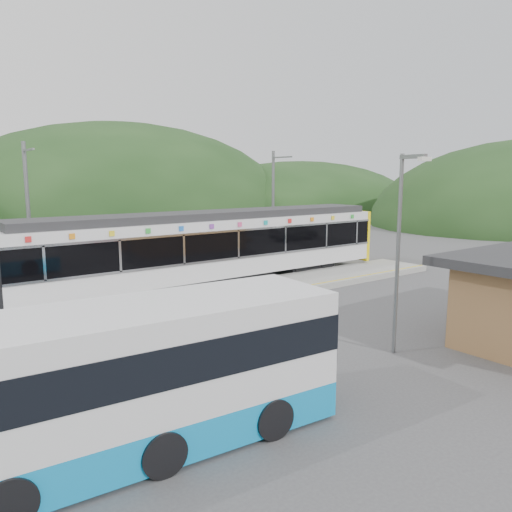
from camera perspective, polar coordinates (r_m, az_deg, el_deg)
ground at (r=20.30m, az=1.81°, el=-6.60°), size 120.00×120.00×0.00m
hills at (r=28.12m, az=4.89°, el=-2.19°), size 146.00×149.00×26.00m
platform at (r=22.84m, az=-3.40°, el=-4.44°), size 26.00×3.20×0.30m
yellow_line at (r=21.76m, az=-1.50°, el=-4.69°), size 26.00×0.10×0.01m
train at (r=25.27m, az=-4.87°, el=1.28°), size 20.44×3.01×3.74m
catenary_mast_west at (r=24.41m, az=-24.52°, el=3.96°), size 0.18×1.80×7.00m
catenary_mast_east at (r=30.65m, az=2.01°, el=5.66°), size 0.18×1.80×7.00m
bus at (r=10.26m, az=-20.22°, el=-14.83°), size 11.04×3.29×2.97m
lamp_post at (r=15.68m, az=16.35°, el=2.06°), size 0.38×1.11×6.16m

